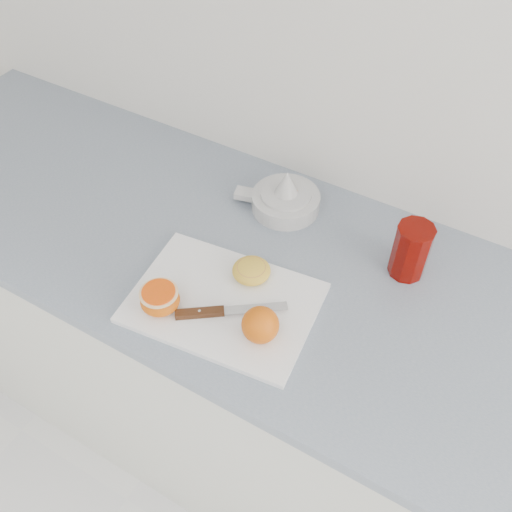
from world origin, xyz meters
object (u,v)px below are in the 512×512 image
object	(u,v)px
counter	(295,387)
red_tumbler	(410,252)
citrus_juicer	(285,198)
half_orange	(160,299)
cutting_board	(223,303)

from	to	relation	value
counter	red_tumbler	bearing A→B (deg)	36.21
counter	citrus_juicer	bearing A→B (deg)	129.71
half_orange	red_tumbler	xyz separation A→B (m)	(0.38, 0.34, 0.02)
cutting_board	red_tumbler	world-z (taller)	red_tumbler
citrus_juicer	red_tumbler	world-z (taller)	red_tumbler
counter	half_orange	bearing A→B (deg)	-134.07
counter	red_tumbler	size ratio (longest dim) A/B	18.53
cutting_board	red_tumbler	distance (m)	0.39
cutting_board	half_orange	distance (m)	0.13
citrus_juicer	red_tumbler	xyz separation A→B (m)	(0.31, -0.04, 0.03)
cutting_board	counter	bearing A→B (deg)	51.89
cutting_board	half_orange	bearing A→B (deg)	-142.91
cutting_board	citrus_juicer	bearing A→B (deg)	95.35
half_orange	cutting_board	bearing A→B (deg)	37.09
half_orange	citrus_juicer	distance (m)	0.39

